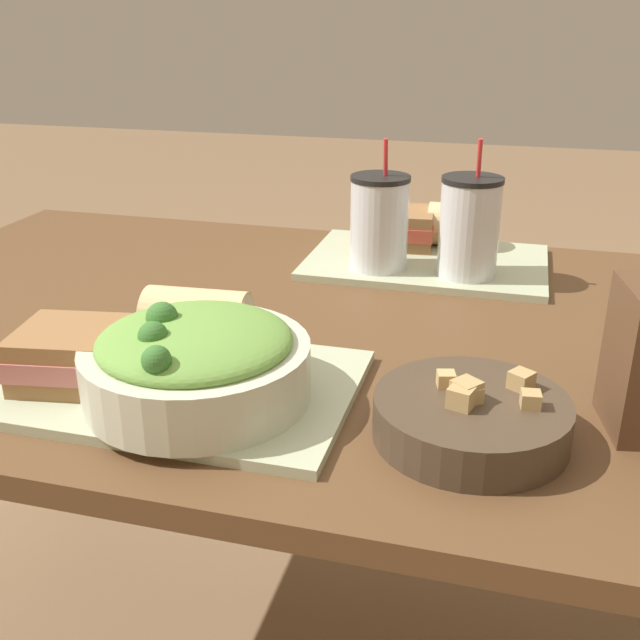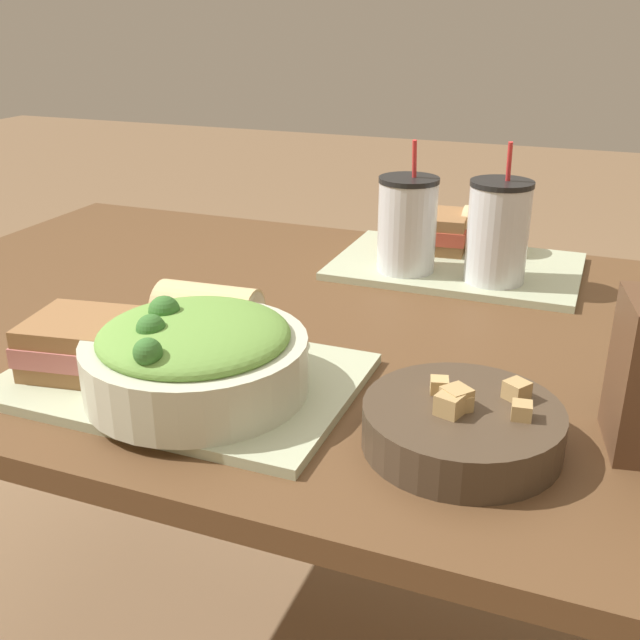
{
  "view_description": "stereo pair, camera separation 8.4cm",
  "coord_description": "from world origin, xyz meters",
  "px_view_note": "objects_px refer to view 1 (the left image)",
  "views": [
    {
      "loc": [
        0.29,
        -0.95,
        1.14
      ],
      "look_at": [
        0.08,
        -0.2,
        0.81
      ],
      "focal_mm": 42.0,
      "sensor_mm": 36.0,
      "label": 1
    },
    {
      "loc": [
        0.37,
        -0.92,
        1.14
      ],
      "look_at": [
        0.08,
        -0.2,
        0.81
      ],
      "focal_mm": 42.0,
      "sensor_mm": 36.0,
      "label": 2
    }
  ],
  "objects_px": {
    "sandwich_far": "(403,228)",
    "salad_bowl": "(196,360)",
    "drink_cup_red": "(469,230)",
    "baguette_near": "(199,319)",
    "baguette_far": "(455,225)",
    "soup_bowl": "(471,416)",
    "sandwich_near": "(71,355)",
    "drink_cup_dark": "(379,225)"
  },
  "relations": [
    {
      "from": "sandwich_far",
      "to": "salad_bowl",
      "type": "bearing_deg",
      "value": -106.54
    },
    {
      "from": "drink_cup_red",
      "to": "baguette_near",
      "type": "bearing_deg",
      "value": -129.2
    },
    {
      "from": "baguette_near",
      "to": "baguette_far",
      "type": "relative_size",
      "value": 1.46
    },
    {
      "from": "sandwich_far",
      "to": "drink_cup_red",
      "type": "height_order",
      "value": "drink_cup_red"
    },
    {
      "from": "soup_bowl",
      "to": "baguette_near",
      "type": "height_order",
      "value": "baguette_near"
    },
    {
      "from": "baguette_far",
      "to": "soup_bowl",
      "type": "bearing_deg",
      "value": -173.56
    },
    {
      "from": "sandwich_near",
      "to": "baguette_near",
      "type": "bearing_deg",
      "value": 40.66
    },
    {
      "from": "sandwich_far",
      "to": "drink_cup_dark",
      "type": "xyz_separation_m",
      "value": [
        -0.02,
        -0.14,
        0.04
      ]
    },
    {
      "from": "salad_bowl",
      "to": "sandwich_near",
      "type": "bearing_deg",
      "value": -179.83
    },
    {
      "from": "salad_bowl",
      "to": "baguette_near",
      "type": "bearing_deg",
      "value": 112.39
    },
    {
      "from": "salad_bowl",
      "to": "soup_bowl",
      "type": "height_order",
      "value": "salad_bowl"
    },
    {
      "from": "sandwich_near",
      "to": "drink_cup_red",
      "type": "relative_size",
      "value": 0.62
    },
    {
      "from": "drink_cup_dark",
      "to": "drink_cup_red",
      "type": "height_order",
      "value": "drink_cup_red"
    },
    {
      "from": "baguette_far",
      "to": "drink_cup_dark",
      "type": "distance_m",
      "value": 0.2
    },
    {
      "from": "soup_bowl",
      "to": "sandwich_near",
      "type": "relative_size",
      "value": 1.49
    },
    {
      "from": "sandwich_near",
      "to": "baguette_near",
      "type": "height_order",
      "value": "baguette_near"
    },
    {
      "from": "soup_bowl",
      "to": "sandwich_far",
      "type": "bearing_deg",
      "value": 105.7
    },
    {
      "from": "baguette_far",
      "to": "drink_cup_red",
      "type": "relative_size",
      "value": 0.42
    },
    {
      "from": "salad_bowl",
      "to": "sandwich_far",
      "type": "relative_size",
      "value": 1.94
    },
    {
      "from": "soup_bowl",
      "to": "salad_bowl",
      "type": "bearing_deg",
      "value": -177.82
    },
    {
      "from": "salad_bowl",
      "to": "baguette_near",
      "type": "height_order",
      "value": "salad_bowl"
    },
    {
      "from": "drink_cup_dark",
      "to": "sandwich_far",
      "type": "bearing_deg",
      "value": 82.76
    },
    {
      "from": "baguette_near",
      "to": "baguette_far",
      "type": "height_order",
      "value": "same"
    },
    {
      "from": "baguette_far",
      "to": "drink_cup_dark",
      "type": "xyz_separation_m",
      "value": [
        -0.11,
        -0.16,
        0.03
      ]
    },
    {
      "from": "baguette_far",
      "to": "drink_cup_red",
      "type": "bearing_deg",
      "value": -168.55
    },
    {
      "from": "salad_bowl",
      "to": "soup_bowl",
      "type": "relative_size",
      "value": 1.24
    },
    {
      "from": "sandwich_far",
      "to": "drink_cup_dark",
      "type": "bearing_deg",
      "value": -102.68
    },
    {
      "from": "baguette_near",
      "to": "soup_bowl",
      "type": "bearing_deg",
      "value": -111.73
    },
    {
      "from": "salad_bowl",
      "to": "sandwich_far",
      "type": "bearing_deg",
      "value": 78.9
    },
    {
      "from": "salad_bowl",
      "to": "sandwich_near",
      "type": "distance_m",
      "value": 0.16
    },
    {
      "from": "baguette_near",
      "to": "drink_cup_dark",
      "type": "distance_m",
      "value": 0.4
    },
    {
      "from": "sandwich_far",
      "to": "drink_cup_red",
      "type": "relative_size",
      "value": 0.59
    },
    {
      "from": "soup_bowl",
      "to": "sandwich_far",
      "type": "distance_m",
      "value": 0.64
    },
    {
      "from": "salad_bowl",
      "to": "baguette_far",
      "type": "relative_size",
      "value": 2.71
    },
    {
      "from": "soup_bowl",
      "to": "drink_cup_red",
      "type": "relative_size",
      "value": 0.92
    },
    {
      "from": "sandwich_near",
      "to": "baguette_near",
      "type": "relative_size",
      "value": 1.0
    },
    {
      "from": "soup_bowl",
      "to": "sandwich_near",
      "type": "xyz_separation_m",
      "value": [
        -0.45,
        -0.01,
        0.02
      ]
    },
    {
      "from": "salad_bowl",
      "to": "baguette_near",
      "type": "relative_size",
      "value": 1.85
    },
    {
      "from": "sandwich_near",
      "to": "drink_cup_dark",
      "type": "xyz_separation_m",
      "value": [
        0.26,
        0.49,
        0.04
      ]
    },
    {
      "from": "sandwich_far",
      "to": "baguette_far",
      "type": "relative_size",
      "value": 1.39
    },
    {
      "from": "baguette_far",
      "to": "baguette_near",
      "type": "bearing_deg",
      "value": 152.38
    },
    {
      "from": "salad_bowl",
      "to": "drink_cup_red",
      "type": "height_order",
      "value": "drink_cup_red"
    }
  ]
}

